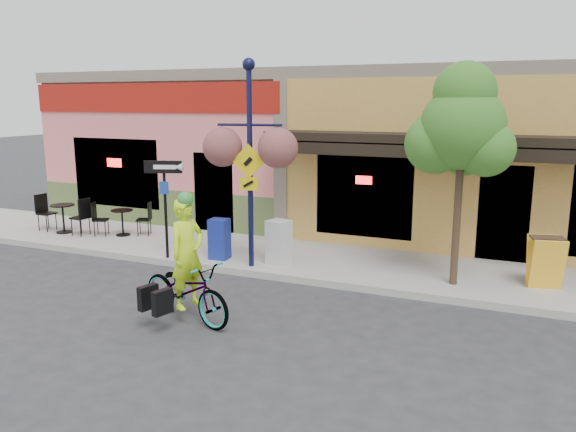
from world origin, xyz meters
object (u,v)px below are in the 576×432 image
object	(u,v)px
lamp_post	(250,165)
one_way_sign	(166,210)
building	(363,147)
bicycle	(186,290)
newspaper_box_grey	(279,242)
street_tree	(460,175)
newspaper_box_blue	(219,239)
cyclist_rider	(188,268)

from	to	relation	value
lamp_post	one_way_sign	distance (m)	2.33
building	bicycle	size ratio (longest dim) A/B	9.04
building	newspaper_box_grey	size ratio (longest dim) A/B	18.65
one_way_sign	street_tree	distance (m)	6.37
newspaper_box_grey	one_way_sign	bearing A→B (deg)	-152.33
bicycle	newspaper_box_blue	bearing A→B (deg)	35.59
street_tree	bicycle	bearing A→B (deg)	-140.30
street_tree	newspaper_box_blue	bearing A→B (deg)	-177.44
one_way_sign	newspaper_box_blue	xyz separation A→B (m)	(1.14, 0.41, -0.66)
bicycle	newspaper_box_grey	xyz separation A→B (m)	(0.28, 3.22, 0.11)
cyclist_rider	lamp_post	size ratio (longest dim) A/B	0.42
newspaper_box_grey	street_tree	xyz separation A→B (m)	(3.71, 0.09, 1.66)
newspaper_box_blue	cyclist_rider	bearing A→B (deg)	-72.41
cyclist_rider	one_way_sign	distance (m)	3.55
cyclist_rider	newspaper_box_blue	distance (m)	3.32
bicycle	cyclist_rider	bearing A→B (deg)	-74.52
lamp_post	cyclist_rider	bearing A→B (deg)	-93.46
newspaper_box_blue	street_tree	xyz separation A→B (m)	(5.12, 0.23, 1.69)
building	street_tree	distance (m)	7.20
newspaper_box_blue	one_way_sign	bearing A→B (deg)	-163.66
newspaper_box_blue	street_tree	world-z (taller)	street_tree
cyclist_rider	newspaper_box_grey	bearing A→B (deg)	11.44
building	newspaper_box_grey	bearing A→B (deg)	-90.69
bicycle	newspaper_box_grey	distance (m)	3.24
cyclist_rider	newspaper_box_grey	size ratio (longest dim) A/B	1.91
building	newspaper_box_blue	bearing A→B (deg)	-102.95
building	lamp_post	world-z (taller)	lamp_post
bicycle	street_tree	xyz separation A→B (m)	(3.99, 3.31, 1.77)
lamp_post	newspaper_box_blue	distance (m)	1.98
lamp_post	street_tree	distance (m)	4.22
street_tree	cyclist_rider	bearing A→B (deg)	-139.94
building	newspaper_box_grey	distance (m)	6.51
newspaper_box_blue	newspaper_box_grey	bearing A→B (deg)	2.34
lamp_post	newspaper_box_grey	distance (m)	1.81
lamp_post	building	bearing A→B (deg)	76.58
one_way_sign	newspaper_box_grey	size ratio (longest dim) A/B	2.29
newspaper_box_grey	street_tree	size ratio (longest dim) A/B	0.23
cyclist_rider	street_tree	size ratio (longest dim) A/B	0.43
building	newspaper_box_blue	distance (m)	6.81
building	bicycle	distance (m)	9.69
bicycle	street_tree	distance (m)	5.48
bicycle	lamp_post	world-z (taller)	lamp_post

